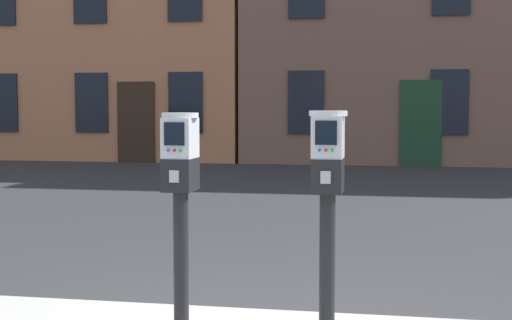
% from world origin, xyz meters
% --- Properties ---
extents(parking_meter_near_kerb, '(0.22, 0.25, 1.29)m').
position_xyz_m(parking_meter_near_kerb, '(-0.37, -0.33, 1.03)').
color(parking_meter_near_kerb, black).
rests_on(parking_meter_near_kerb, sidewalk_slab).
extents(parking_meter_twin_adjacent, '(0.22, 0.25, 1.30)m').
position_xyz_m(parking_meter_twin_adjacent, '(0.50, -0.33, 1.04)').
color(parking_meter_twin_adjacent, black).
rests_on(parking_meter_twin_adjacent, sidewalk_slab).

